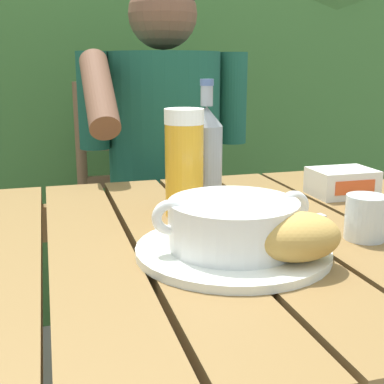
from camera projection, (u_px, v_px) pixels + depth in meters
The scene contains 12 objects.
dining_table at pixel (174, 298), 0.83m from camera, with size 1.17×0.83×0.75m.
hedge_backdrop at pixel (143, 54), 2.23m from camera, with size 3.25×1.00×2.19m.
chair_near_diner at pixel (155, 231), 1.71m from camera, with size 0.48×0.41×0.96m.
person_eating at pixel (167, 164), 1.46m from camera, with size 0.48×0.47×1.26m.
serving_plate at pixel (233, 250), 0.74m from camera, with size 0.28×0.28×0.01m.
soup_bowl at pixel (233, 222), 0.73m from camera, with size 0.24×0.19×0.08m.
bread_roll at pixel (296, 236), 0.68m from camera, with size 0.12×0.09×0.06m.
beer_glass at pixel (184, 163), 0.90m from camera, with size 0.07×0.07×0.19m.
beer_bottle at pixel (206, 156), 0.95m from camera, with size 0.06×0.06×0.24m.
water_glass_small at pixel (366, 217), 0.79m from camera, with size 0.06×0.06×0.07m.
butter_tub at pixel (342, 182), 1.06m from camera, with size 0.13×0.10×0.06m.
table_knife at pixel (281, 222), 0.87m from camera, with size 0.15×0.05×0.01m.
Camera 1 is at (-0.18, -0.75, 1.01)m, focal length 47.91 mm.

